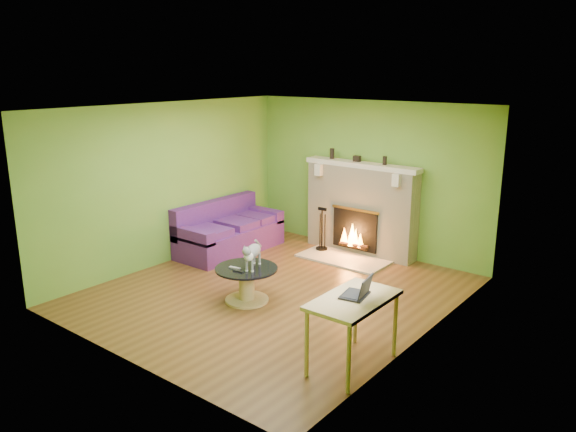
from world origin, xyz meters
name	(u,v)px	position (x,y,z in m)	size (l,w,h in m)	color
floor	(275,292)	(0.00, 0.00, 0.00)	(5.00, 5.00, 0.00)	brown
ceiling	(274,108)	(0.00, 0.00, 2.60)	(5.00, 5.00, 0.00)	white
wall_back	(368,177)	(0.00, 2.50, 1.30)	(5.00, 5.00, 0.00)	#5D902F
wall_front	(121,249)	(0.00, -2.50, 1.30)	(5.00, 5.00, 0.00)	#5D902F
wall_left	(167,184)	(-2.25, 0.00, 1.30)	(5.00, 5.00, 0.00)	#5D902F
wall_right	(427,233)	(2.25, 0.00, 1.30)	(5.00, 5.00, 0.00)	#5D902F
window_frame	(389,229)	(2.24, -0.90, 1.55)	(1.20, 1.20, 0.00)	silver
window_pane	(389,229)	(2.23, -0.90, 1.55)	(1.06, 1.06, 0.00)	white
fireplace	(361,209)	(0.00, 2.32, 0.77)	(2.10, 0.46, 1.58)	beige
hearth	(343,259)	(0.00, 1.80, 0.01)	(1.50, 0.75, 0.03)	beige
mantel	(362,165)	(0.00, 2.30, 1.54)	(2.10, 0.28, 0.08)	beige
sofa	(228,232)	(-1.86, 0.95, 0.34)	(0.89, 1.93, 0.87)	#4C1B67
coffee_table	(247,282)	(-0.11, -0.48, 0.28)	(0.86, 0.86, 0.48)	tan
desk	(353,306)	(1.95, -1.06, 0.69)	(0.61, 1.06, 0.78)	tan
cat	(253,254)	(-0.03, -0.43, 0.68)	(0.23, 0.62, 0.39)	slate
remote_silver	(235,268)	(-0.21, -0.60, 0.49)	(0.17, 0.04, 0.02)	gray
remote_black	(238,271)	(-0.09, -0.66, 0.49)	(0.16, 0.04, 0.02)	black
laptop	(355,285)	(1.93, -1.01, 0.91)	(0.29, 0.33, 0.25)	black
fire_tools	(322,228)	(-0.55, 1.95, 0.41)	(0.20, 0.20, 0.76)	black
mantel_vase_left	(332,154)	(-0.62, 2.33, 1.67)	(0.08, 0.08, 0.18)	black
mantel_vase_right	(385,161)	(0.41, 2.33, 1.65)	(0.07, 0.07, 0.14)	black
mantel_box	(357,159)	(-0.12, 2.33, 1.63)	(0.12, 0.08, 0.10)	black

